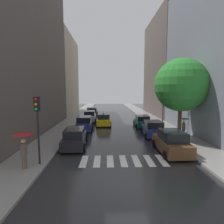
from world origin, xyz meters
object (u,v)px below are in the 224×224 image
Objects in this scene: parked_car_right_second at (153,129)px; traffic_light_left_corner at (37,115)px; parked_car_left_second at (84,124)px; street_tree_right at (181,85)px; parked_car_right_third at (142,121)px; pedestrian_near_tree at (23,143)px; parked_car_left_third at (90,116)px; lamp_post_right at (163,98)px; taxi_midroad at (104,120)px; parked_car_left_fourth at (92,112)px; parked_car_left_nearest at (75,138)px; pedestrian_foreground at (184,123)px; parked_car_right_nearest at (171,142)px.

parked_car_right_second is 12.39m from traffic_light_left_corner.
parked_car_left_second is 0.55× the size of street_tree_right.
street_tree_right is at bearing -114.70° from parked_car_left_second.
parked_car_right_third is 16.84m from pedestrian_near_tree.
parked_car_left_third is 0.55× the size of street_tree_right.
pedestrian_near_tree is 0.32× the size of lamp_post_right.
parked_car_left_second is 7.80m from parked_car_right_third.
pedestrian_near_tree is 0.49× the size of traffic_light_left_corner.
traffic_light_left_corner is (-1.63, -10.94, 2.48)m from parked_car_left_second.
taxi_midroad is 15.82m from pedestrian_near_tree.
parked_car_left_fourth is 0.97× the size of taxi_midroad.
lamp_post_right reaches higher than taxi_midroad.
traffic_light_left_corner is at bearing 174.20° from parked_car_left_third.
parked_car_right_third is at bearing -42.88° from parked_car_left_nearest.
pedestrian_foreground reaches higher than parked_car_left_nearest.
pedestrian_foreground is 0.43× the size of traffic_light_left_corner.
traffic_light_left_corner reaches higher than parked_car_left_third.
traffic_light_left_corner is (-9.15, -12.99, 2.56)m from parked_car_right_third.
parked_car_right_nearest is 9.92m from traffic_light_left_corner.
parked_car_left_second is 11.38m from pedestrian_foreground.
parked_car_left_second is at bearing 81.52° from traffic_light_left_corner.
lamp_post_right is at bearing -129.63° from parked_car_left_third.
parked_car_right_third is at bearing 111.08° from street_tree_right.
lamp_post_right reaches higher than pedestrian_foreground.
parked_car_right_nearest reaches higher than parked_car_left_third.
pedestrian_foreground reaches higher than parked_car_left_third.
taxi_midroad is at bearing 75.92° from parked_car_right_third.
taxi_midroad reaches higher than parked_car_left_second.
parked_car_right_nearest is at bearing -105.84° from parked_car_left_nearest.
street_tree_right reaches higher than parked_car_left_nearest.
parked_car_left_nearest is at bearing 179.44° from parked_car_left_fourth.
parked_car_right_third is at bearing -106.44° from taxi_midroad.
street_tree_right is at bearing -136.60° from taxi_midroad.
parked_car_left_third is (0.16, 13.44, 0.02)m from parked_car_left_nearest.
taxi_midroad reaches higher than parked_car_left_third.
parked_car_left_nearest is at bearing 178.56° from parked_car_left_second.
street_tree_right is at bearing -115.47° from parked_car_right_second.
parked_car_left_fourth is 1.06× the size of parked_car_right_second.
parked_car_left_second is 1.03× the size of parked_car_right_second.
parked_car_right_nearest reaches higher than parked_car_left_second.
taxi_midroad is 2.45× the size of pedestrian_foreground.
pedestrian_near_tree is 14.71m from street_tree_right.
traffic_light_left_corner is (-11.65, -6.53, -2.08)m from street_tree_right.
parked_car_left_second is 1.01× the size of parked_car_right_third.
parked_car_right_third is (-0.16, 5.21, -0.04)m from parked_car_right_second.
street_tree_right is (-0.56, -0.29, 3.78)m from pedestrian_foreground.
parked_car_left_nearest is at bearing 166.21° from taxi_midroad.
traffic_light_left_corner is at bearing -156.90° from pedestrian_near_tree.
taxi_midroad is (2.32, -9.49, -0.01)m from parked_car_left_fourth.
parked_car_left_second reaches higher than parked_car_left_fourth.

